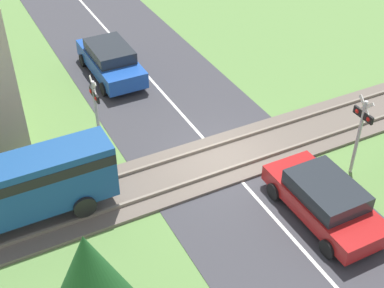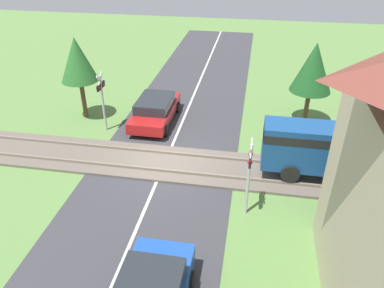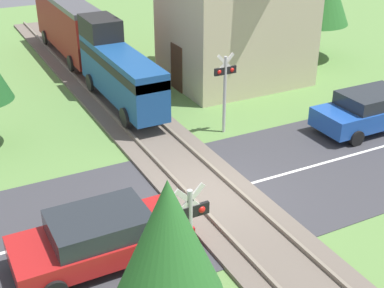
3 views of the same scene
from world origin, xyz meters
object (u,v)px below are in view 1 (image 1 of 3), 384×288
Objects in this scene: car_far_side at (111,60)px; crossing_signal_east_approach at (96,106)px; car_near_crossing at (325,199)px; crossing_signal_west_approach at (361,126)px.

crossing_signal_east_approach is at bearing 155.56° from car_far_side.
car_near_crossing is 8.55m from crossing_signal_east_approach.
car_near_crossing is at bearing -166.29° from car_far_side.
crossing_signal_east_approach is at bearing 54.86° from crossing_signal_west_approach.
crossing_signal_west_approach reaches higher than car_far_side.
car_far_side is at bearing -24.44° from crossing_signal_east_approach.
car_far_side is at bearing 26.49° from crossing_signal_west_approach.
crossing_signal_west_approach and crossing_signal_east_approach have the same top height.
car_far_side reaches higher than car_near_crossing.
crossing_signal_west_approach is (-10.48, -5.22, 1.19)m from car_far_side.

